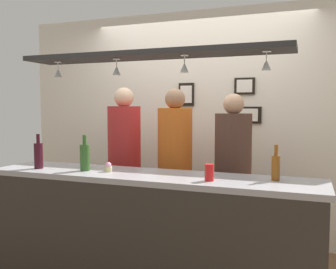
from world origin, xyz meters
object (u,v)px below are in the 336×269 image
Objects in this scene: person_middle_orange_shirt at (175,157)px; bottle_champagne_green at (85,157)px; picture_frame_upper_small at (245,86)px; person_right_brown_shirt at (233,164)px; cupcake at (108,167)px; picture_frame_lower_pair at (247,115)px; bottle_wine_dark_red at (38,155)px; bottle_beer_amber_tall at (276,167)px; person_left_red_shirt at (124,153)px; picture_frame_crest at (186,94)px; drink_can at (209,172)px.

bottle_champagne_green is at bearing -123.75° from person_middle_orange_shirt.
person_right_brown_shirt is at bearing -89.14° from picture_frame_upper_small.
picture_frame_upper_small reaches higher than cupcake.
person_right_brown_shirt reaches higher than picture_frame_lower_pair.
bottle_wine_dark_red is at bearing -135.46° from picture_frame_upper_small.
bottle_beer_amber_tall is 1.97m from bottle_wine_dark_red.
person_right_brown_shirt is 20.98× the size of cupcake.
person_left_red_shirt is 1.39m from picture_frame_lower_pair.
person_right_brown_shirt is at bearing 35.53° from bottle_champagne_green.
picture_frame_upper_small reaches higher than picture_frame_lower_pair.
picture_frame_upper_small is at bearing 180.00° from picture_frame_lower_pair.
picture_frame_upper_small reaches higher than bottle_wine_dark_red.
picture_frame_lower_pair reaches higher than bottle_wine_dark_red.
bottle_beer_amber_tall is (1.01, -0.64, 0.06)m from person_middle_orange_shirt.
bottle_champagne_green is 1.53m from bottle_beer_amber_tall.
cupcake is 0.35× the size of picture_frame_upper_small.
person_middle_orange_shirt is 0.94m from bottle_champagne_green.
picture_frame_lower_pair is (1.12, 1.45, 0.33)m from bottle_champagne_green.
bottle_wine_dark_red is 1.82m from picture_frame_crest.
bottle_wine_dark_red is 2.23m from picture_frame_upper_small.
bottle_wine_dark_red is 1.52m from drink_can.
person_middle_orange_shirt is at bearing 0.00° from person_left_red_shirt.
person_left_red_shirt is at bearing -124.21° from picture_frame_crest.
drink_can is at bearing -0.17° from bottle_wine_dark_red.
person_middle_orange_shirt reaches higher than picture_frame_lower_pair.
cupcake is at bearing -112.98° from person_middle_orange_shirt.
bottle_champagne_green is 1.15× the size of bottle_beer_amber_tall.
picture_frame_lower_pair is at bearing 107.28° from bottle_beer_amber_tall.
person_right_brown_shirt is at bearing -92.09° from picture_frame_lower_pair.
cupcake is at bearing -121.78° from picture_frame_upper_small.
picture_frame_upper_small is (-0.01, 0.67, 0.75)m from person_right_brown_shirt.
drink_can is 1.66m from picture_frame_upper_small.
person_right_brown_shirt is at bearing 89.00° from drink_can.
picture_frame_crest is (0.22, 1.42, 0.64)m from cupcake.
bottle_champagne_green is at bearing -144.47° from person_right_brown_shirt.
person_middle_orange_shirt is 0.99m from picture_frame_lower_pair.
bottle_champagne_green reaches higher than cupcake.
bottle_wine_dark_red is (-1.53, -0.83, 0.11)m from person_right_brown_shirt.
person_right_brown_shirt is at bearing 28.37° from bottle_wine_dark_red.
drink_can is 1.75m from picture_frame_crest.
bottle_wine_dark_red is 3.85× the size of cupcake.
person_right_brown_shirt is 5.46× the size of bottle_champagne_green.
bottle_wine_dark_red is at bearing -136.10° from picture_frame_lower_pair.
cupcake is 1.74m from picture_frame_lower_pair.
person_middle_orange_shirt is 0.93m from picture_frame_crest.
person_left_red_shirt is at bearing -149.06° from picture_frame_upper_small.
picture_frame_lower_pair is 0.31m from picture_frame_upper_small.
picture_frame_lower_pair is (1.15, 0.67, 0.39)m from person_left_red_shirt.
bottle_champagne_green is (-0.52, -0.78, 0.08)m from person_middle_orange_shirt.
person_left_red_shirt is 1.39m from drink_can.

